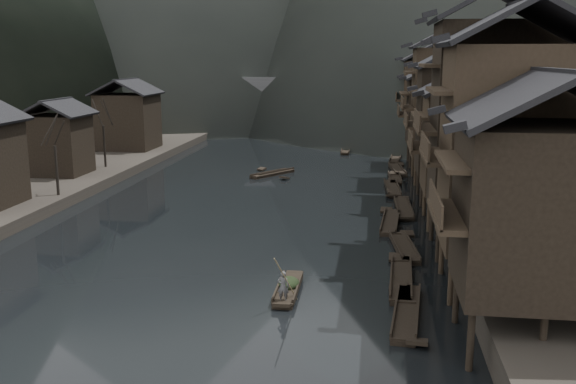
# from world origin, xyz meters

# --- Properties ---
(water) EXTENTS (300.00, 300.00, 0.00)m
(water) POSITION_xyz_m (0.00, 0.00, 0.00)
(water) COLOR black
(water) RESTS_ON ground
(left_bank) EXTENTS (40.00, 200.00, 1.20)m
(left_bank) POSITION_xyz_m (-35.00, 40.00, 0.60)
(left_bank) COLOR #2D2823
(left_bank) RESTS_ON ground
(stilt_houses) EXTENTS (9.00, 67.60, 16.83)m
(stilt_houses) POSITION_xyz_m (17.28, 18.99, 8.87)
(stilt_houses) COLOR black
(stilt_houses) RESTS_ON ground
(left_houses) EXTENTS (8.10, 53.20, 8.73)m
(left_houses) POSITION_xyz_m (-20.50, 20.12, 5.66)
(left_houses) COLOR black
(left_houses) RESTS_ON left_bank
(moored_sampans) EXTENTS (2.99, 72.38, 0.47)m
(moored_sampans) POSITION_xyz_m (12.14, 26.71, 0.20)
(moored_sampans) COLOR black
(moored_sampans) RESTS_ON water
(midriver_boats) EXTENTS (9.61, 30.15, 0.45)m
(midriver_boats) POSITION_xyz_m (2.62, 44.47, 0.20)
(midriver_boats) COLOR black
(midriver_boats) RESTS_ON water
(stone_bridge) EXTENTS (40.00, 6.00, 9.00)m
(stone_bridge) POSITION_xyz_m (-0.00, 72.00, 5.11)
(stone_bridge) COLOR #4C4C4F
(stone_bridge) RESTS_ON ground
(hero_sampan) EXTENTS (1.12, 5.22, 0.44)m
(hero_sampan) POSITION_xyz_m (5.83, -2.79, 0.20)
(hero_sampan) COLOR black
(hero_sampan) RESTS_ON water
(cargo_heap) EXTENTS (1.15, 1.50, 0.69)m
(cargo_heap) POSITION_xyz_m (5.83, -2.55, 0.78)
(cargo_heap) COLOR black
(cargo_heap) RESTS_ON hero_sampan
(boatman) EXTENTS (0.60, 0.40, 1.62)m
(boatman) POSITION_xyz_m (5.82, -4.62, 1.25)
(boatman) COLOR #59595B
(boatman) RESTS_ON hero_sampan
(bamboo_pole) EXTENTS (1.01, 2.30, 3.12)m
(bamboo_pole) POSITION_xyz_m (6.02, -4.62, 3.62)
(bamboo_pole) COLOR #8C7A51
(bamboo_pole) RESTS_ON boatman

